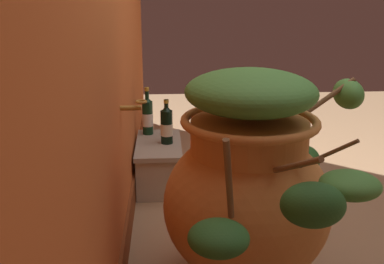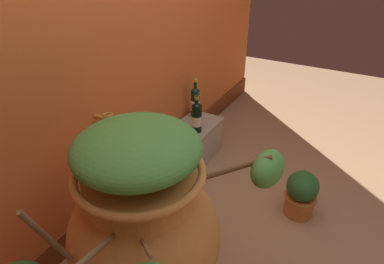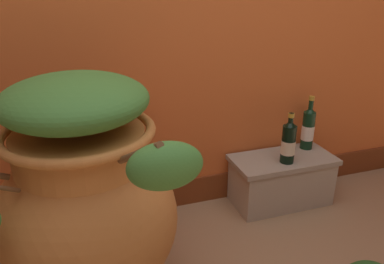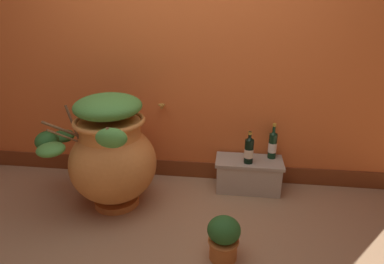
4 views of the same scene
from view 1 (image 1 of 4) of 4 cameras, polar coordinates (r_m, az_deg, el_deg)
The scene contains 6 objects.
ground_plane at distance 2.79m, azimuth 15.82°, elevation -10.78°, with size 7.00×7.00×0.00m, color #9E7A56.
terracotta_urn at distance 1.98m, azimuth 7.09°, elevation -6.71°, with size 0.98×0.91×0.98m.
stone_ledge at distance 3.14m, azimuth -4.11°, elevation -3.68°, with size 0.61×0.30×0.30m.
wine_bottle_left at distance 3.25m, azimuth -5.52°, elevation 2.09°, with size 0.08×0.08×0.33m.
wine_bottle_middle at distance 3.04m, azimuth -3.16°, elevation 0.92°, with size 0.08×0.08×0.30m.
potted_shrub at distance 3.09m, azimuth 13.62°, elevation -4.41°, with size 0.22×0.21×0.32m.
Camera 1 is at (-2.32, 0.89, 1.27)m, focal length 43.09 mm.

